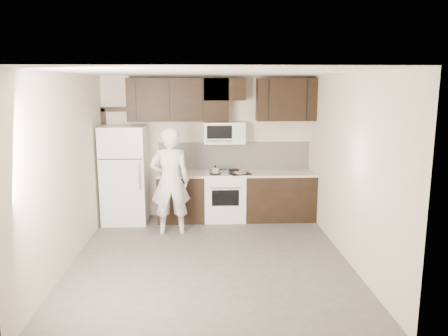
{
  "coord_description": "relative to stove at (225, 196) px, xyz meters",
  "views": [
    {
      "loc": [
        -0.07,
        -6.07,
        2.54
      ],
      "look_at": [
        0.24,
        0.9,
        1.2
      ],
      "focal_mm": 35.0,
      "sensor_mm": 36.0,
      "label": 1
    }
  ],
  "objects": [
    {
      "name": "upper_cabinets",
      "position": [
        -0.09,
        0.14,
        1.82
      ],
      "size": [
        3.48,
        0.35,
        0.78
      ],
      "color": "black",
      "rests_on": "back_wall"
    },
    {
      "name": "pizza",
      "position": [
        0.27,
        -0.15,
        0.48
      ],
      "size": [
        0.31,
        0.31,
        0.02
      ],
      "primitive_type": "cylinder",
      "rotation": [
        0.0,
        0.0,
        0.33
      ],
      "color": "tan",
      "rests_on": "baking_tray"
    },
    {
      "name": "saucepan",
      "position": [
        -0.18,
        -0.15,
        0.52
      ],
      "size": [
        0.31,
        0.18,
        0.17
      ],
      "color": "silver",
      "rests_on": "stove"
    },
    {
      "name": "baking_tray",
      "position": [
        0.27,
        -0.15,
        0.46
      ],
      "size": [
        0.43,
        0.37,
        0.02
      ],
      "primitive_type": "cube",
      "rotation": [
        0.0,
        0.0,
        0.33
      ],
      "color": "black",
      "rests_on": "counter_run"
    },
    {
      "name": "floor",
      "position": [
        -0.3,
        -1.94,
        -0.46
      ],
      "size": [
        4.5,
        4.5,
        0.0
      ],
      "primitive_type": "plane",
      "color": "#4F4C4A",
      "rests_on": "ground"
    },
    {
      "name": "stove",
      "position": [
        0.0,
        0.0,
        0.0
      ],
      "size": [
        0.76,
        0.66,
        0.94
      ],
      "color": "white",
      "rests_on": "floor"
    },
    {
      "name": "counter_run",
      "position": [
        0.3,
        0.0,
        -0.0
      ],
      "size": [
        2.95,
        0.64,
        0.91
      ],
      "color": "black",
      "rests_on": "floor"
    },
    {
      "name": "backsplash",
      "position": [
        0.2,
        0.3,
        0.72
      ],
      "size": [
        2.9,
        0.02,
        0.54
      ],
      "primitive_type": "cube",
      "color": "beige",
      "rests_on": "counter_run"
    },
    {
      "name": "ceiling",
      "position": [
        -0.3,
        -1.94,
        2.24
      ],
      "size": [
        4.5,
        4.5,
        0.0
      ],
      "primitive_type": "plane",
      "rotation": [
        3.14,
        0.0,
        0.0
      ],
      "color": "white",
      "rests_on": "back_wall"
    },
    {
      "name": "door_trim",
      "position": [
        -2.22,
        0.27,
        0.79
      ],
      "size": [
        0.5,
        0.08,
        2.12
      ],
      "color": "black",
      "rests_on": "floor"
    },
    {
      "name": "microwave",
      "position": [
        -0.0,
        0.12,
        1.19
      ],
      "size": [
        0.76,
        0.42,
        0.4
      ],
      "color": "white",
      "rests_on": "upper_cabinets"
    },
    {
      "name": "refrigerator",
      "position": [
        -1.85,
        -0.05,
        0.44
      ],
      "size": [
        0.8,
        0.76,
        1.8
      ],
      "color": "white",
      "rests_on": "floor"
    },
    {
      "name": "back_wall",
      "position": [
        -0.3,
        0.31,
        0.89
      ],
      "size": [
        4.0,
        0.0,
        4.0
      ],
      "primitive_type": "plane",
      "rotation": [
        1.57,
        0.0,
        0.0
      ],
      "color": "beige",
      "rests_on": "ground"
    },
    {
      "name": "person",
      "position": [
        -0.96,
        -0.74,
        0.46
      ],
      "size": [
        0.71,
        0.51,
        1.84
      ],
      "primitive_type": "imported",
      "rotation": [
        0.0,
        0.0,
        3.25
      ],
      "color": "silver",
      "rests_on": "floor"
    }
  ]
}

